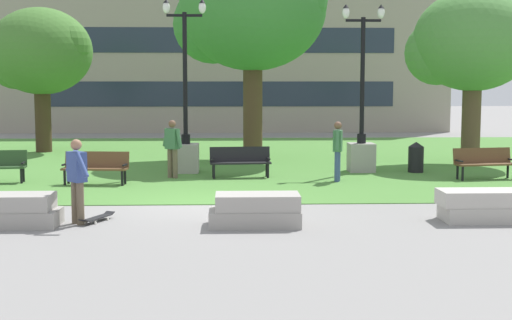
# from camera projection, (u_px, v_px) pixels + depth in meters

# --- Properties ---
(ground_plane) EXTENTS (140.00, 140.00, 0.00)m
(ground_plane) POSITION_uv_depth(u_px,v_px,m) (201.00, 205.00, 16.50)
(ground_plane) COLOR gray
(grass_lawn) EXTENTS (40.00, 20.00, 0.02)m
(grass_lawn) POSITION_uv_depth(u_px,v_px,m) (212.00, 159.00, 26.43)
(grass_lawn) COLOR #4C8438
(grass_lawn) RESTS_ON ground
(concrete_block_center) EXTENTS (1.80, 0.90, 0.64)m
(concrete_block_center) POSITION_uv_depth(u_px,v_px,m) (12.00, 211.00, 14.05)
(concrete_block_center) COLOR #9E9991
(concrete_block_center) RESTS_ON ground
(concrete_block_left) EXTENTS (1.80, 0.90, 0.64)m
(concrete_block_left) POSITION_uv_depth(u_px,v_px,m) (256.00, 211.00, 14.08)
(concrete_block_left) COLOR #9E9991
(concrete_block_left) RESTS_ON ground
(concrete_block_right) EXTENTS (1.87, 0.90, 0.64)m
(concrete_block_right) POSITION_uv_depth(u_px,v_px,m) (484.00, 206.00, 14.57)
(concrete_block_right) COLOR #B2ADA3
(concrete_block_right) RESTS_ON ground
(person_skateboarder) EXTENTS (0.70, 1.11, 1.71)m
(person_skateboarder) POSITION_uv_depth(u_px,v_px,m) (77.00, 176.00, 14.18)
(person_skateboarder) COLOR brown
(person_skateboarder) RESTS_ON ground
(skateboard) EXTENTS (0.59, 1.01, 0.14)m
(skateboard) POSITION_uv_depth(u_px,v_px,m) (97.00, 218.00, 14.51)
(skateboard) COLOR black
(skateboard) RESTS_ON ground
(park_bench_near_left) EXTENTS (1.83, 0.66, 0.90)m
(park_bench_near_left) POSITION_uv_depth(u_px,v_px,m) (240.00, 160.00, 21.18)
(park_bench_near_left) COLOR black
(park_bench_near_left) RESTS_ON grass_lawn
(park_bench_near_right) EXTENTS (1.84, 0.70, 0.90)m
(park_bench_near_right) POSITION_uv_depth(u_px,v_px,m) (96.00, 166.00, 19.71)
(park_bench_near_right) COLOR brown
(park_bench_near_right) RESTS_ON grass_lawn
(park_bench_far_right) EXTENTS (1.86, 0.79, 0.90)m
(park_bench_far_right) POSITION_uv_depth(u_px,v_px,m) (484.00, 161.00, 20.82)
(park_bench_far_right) COLOR brown
(park_bench_far_right) RESTS_ON grass_lawn
(lamp_post_left) EXTENTS (1.32, 0.80, 5.23)m
(lamp_post_left) POSITION_uv_depth(u_px,v_px,m) (361.00, 138.00, 22.50)
(lamp_post_left) COLOR gray
(lamp_post_left) RESTS_ON grass_lawn
(lamp_post_center) EXTENTS (1.32, 0.80, 5.36)m
(lamp_post_center) POSITION_uv_depth(u_px,v_px,m) (186.00, 138.00, 22.27)
(lamp_post_center) COLOR #ADA89E
(lamp_post_center) RESTS_ON grass_lawn
(tree_near_right) EXTENTS (4.32, 4.11, 6.01)m
(tree_near_right) POSITION_uv_depth(u_px,v_px,m) (472.00, 43.00, 24.43)
(tree_near_right) COLOR brown
(tree_near_right) RESTS_ON grass_lawn
(tree_far_left) EXTENTS (5.57, 5.30, 7.74)m
(tree_far_left) POSITION_uv_depth(u_px,v_px,m) (251.00, 10.00, 25.64)
(tree_far_left) COLOR #4C3823
(tree_far_left) RESTS_ON grass_lawn
(tree_near_left) EXTENTS (4.31, 4.10, 5.82)m
(tree_near_left) POSITION_uv_depth(u_px,v_px,m) (40.00, 53.00, 28.68)
(tree_near_left) COLOR #42301E
(tree_near_left) RESTS_ON grass_lawn
(trash_bin) EXTENTS (0.49, 0.49, 0.96)m
(trash_bin) POSITION_uv_depth(u_px,v_px,m) (416.00, 157.00, 22.38)
(trash_bin) COLOR black
(trash_bin) RESTS_ON grass_lawn
(person_bystander_near_lawn) EXTENTS (0.33, 0.85, 1.71)m
(person_bystander_near_lawn) POSITION_uv_depth(u_px,v_px,m) (338.00, 148.00, 20.27)
(person_bystander_near_lawn) COLOR #384C7A
(person_bystander_near_lawn) RESTS_ON grass_lawn
(person_bystander_far_lawn) EXTENTS (0.66, 0.64, 1.71)m
(person_bystander_far_lawn) POSITION_uv_depth(u_px,v_px,m) (172.00, 145.00, 21.01)
(person_bystander_far_lawn) COLOR brown
(person_bystander_far_lawn) RESTS_ON grass_lawn
(building_facade_distant) EXTENTS (26.74, 1.03, 10.89)m
(building_facade_distant) POSITION_uv_depth(u_px,v_px,m) (216.00, 36.00, 40.25)
(building_facade_distant) COLOR gray
(building_facade_distant) RESTS_ON ground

